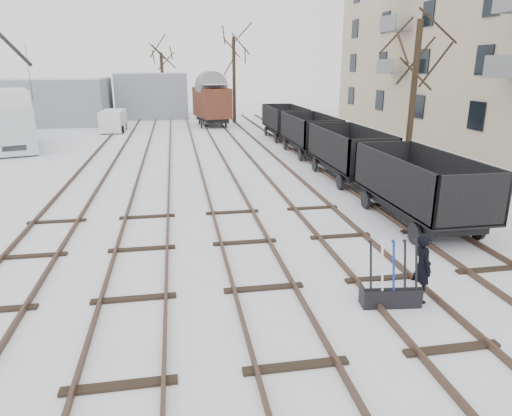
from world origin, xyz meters
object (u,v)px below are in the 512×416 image
(lorry, at_px, (8,119))
(crane, at_px, (1,108))
(ground_frame, at_px, (391,293))
(freight_wagon_a, at_px, (418,197))
(worker, at_px, (422,268))
(box_van_wagon, at_px, (212,102))
(panel_van, at_px, (113,121))

(lorry, bearing_deg, crane, 93.36)
(ground_frame, distance_m, crane, 32.28)
(ground_frame, height_order, freight_wagon_a, freight_wagon_a)
(worker, xyz_separation_m, freight_wagon_a, (2.64, 5.01, 0.09))
(worker, relative_size, box_van_wagon, 0.31)
(worker, height_order, panel_van, panel_van)
(ground_frame, distance_m, box_van_wagon, 32.77)
(worker, relative_size, freight_wagon_a, 0.28)
(panel_van, distance_m, crane, 7.95)
(ground_frame, height_order, box_van_wagon, box_van_wagon)
(box_van_wagon, distance_m, lorry, 16.64)
(box_van_wagon, bearing_deg, freight_wagon_a, -91.55)
(worker, distance_m, panel_van, 32.01)
(worker, distance_m, lorry, 28.04)
(crane, bearing_deg, box_van_wagon, 38.91)
(lorry, height_order, panel_van, lorry)
(worker, xyz_separation_m, panel_van, (-10.16, 30.35, 0.09))
(panel_van, bearing_deg, worker, -69.18)
(freight_wagon_a, xyz_separation_m, box_van_wagon, (-4.60, 27.59, 1.25))
(freight_wagon_a, height_order, panel_van, freight_wagon_a)
(lorry, distance_m, crane, 4.61)
(ground_frame, xyz_separation_m, crane, (-16.70, 27.56, 1.97))
(ground_frame, relative_size, box_van_wagon, 0.29)
(freight_wagon_a, xyz_separation_m, crane, (-20.08, 22.45, 1.37))
(worker, height_order, freight_wagon_a, freight_wagon_a)
(panel_van, bearing_deg, ground_frame, -70.51)
(box_van_wagon, xyz_separation_m, panel_van, (-8.20, -2.25, -1.25))
(lorry, relative_size, panel_van, 2.16)
(worker, bearing_deg, lorry, 35.12)
(worker, bearing_deg, ground_frame, 98.64)
(lorry, distance_m, panel_van, 9.09)
(lorry, bearing_deg, ground_frame, -76.30)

